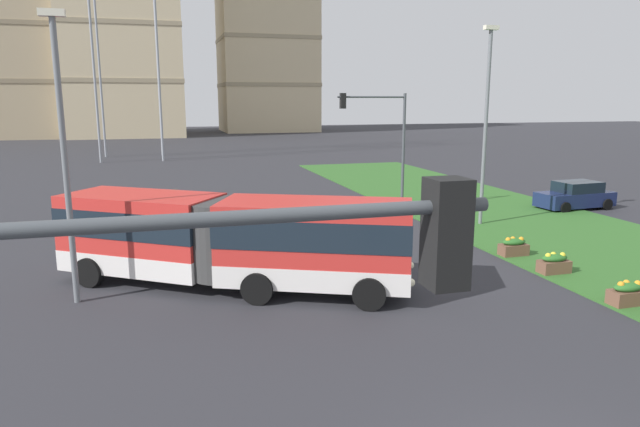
{
  "coord_description": "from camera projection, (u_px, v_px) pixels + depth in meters",
  "views": [
    {
      "loc": [
        -5.83,
        -6.52,
        6.12
      ],
      "look_at": [
        -0.48,
        12.17,
        2.2
      ],
      "focal_mm": 31.63,
      "sensor_mm": 36.0,
      "label": 1
    }
  ],
  "objects": [
    {
      "name": "articulated_bus",
      "position": [
        232.0,
        239.0,
        18.48
      ],
      "size": [
        11.45,
        7.91,
        3.0
      ],
      "color": "red",
      "rests_on": "ground"
    },
    {
      "name": "flower_planter_3",
      "position": [
        554.0,
        263.0,
        20.04
      ],
      "size": [
        1.1,
        0.56,
        0.74
      ],
      "color": "brown",
      "rests_on": "grass_median"
    },
    {
      "name": "traffic_light_far_right",
      "position": [
        383.0,
        132.0,
        30.38
      ],
      "size": [
        3.9,
        0.28,
        6.48
      ],
      "color": "#474C51",
      "rests_on": "ground"
    },
    {
      "name": "car_maroon_sedan",
      "position": [
        158.0,
        208.0,
        28.41
      ],
      "size": [
        4.47,
        2.18,
        1.58
      ],
      "color": "maroon",
      "rests_on": "ground"
    },
    {
      "name": "flower_planter_2",
      "position": [
        627.0,
        293.0,
        16.92
      ],
      "size": [
        1.1,
        0.56,
        0.74
      ],
      "color": "brown",
      "rests_on": "grass_median"
    },
    {
      "name": "flower_planter_4",
      "position": [
        514.0,
        247.0,
        22.3
      ],
      "size": [
        1.1,
        0.56,
        0.74
      ],
      "color": "brown",
      "rests_on": "grass_median"
    },
    {
      "name": "car_navy_sedan",
      "position": [
        575.0,
        196.0,
        32.15
      ],
      "size": [
        4.52,
        2.27,
        1.58
      ],
      "color": "#19234C",
      "rests_on": "ground"
    },
    {
      "name": "streetlight_left",
      "position": [
        64.0,
        148.0,
        16.45
      ],
      "size": [
        0.7,
        0.28,
        8.62
      ],
      "color": "slate",
      "rests_on": "ground"
    },
    {
      "name": "apartment_tower_centre",
      "position": [
        266.0,
        19.0,
        109.7
      ],
      "size": [
        18.31,
        15.45,
        43.35
      ],
      "color": "beige",
      "rests_on": "ground"
    },
    {
      "name": "streetlight_median",
      "position": [
        486.0,
        119.0,
        27.07
      ],
      "size": [
        0.7,
        0.28,
        9.54
      ],
      "color": "slate",
      "rests_on": "ground"
    }
  ]
}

